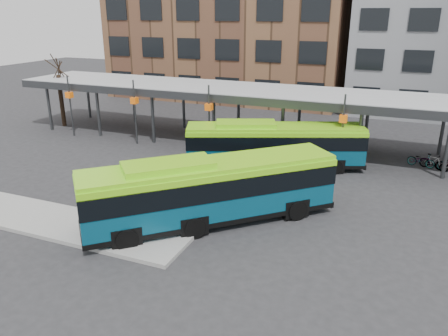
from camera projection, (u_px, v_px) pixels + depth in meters
ground at (184, 216)px, 21.43m from camera, size 120.00×120.00×0.00m
boarding_island at (52, 220)px, 20.76m from camera, size 14.00×3.00×0.18m
canopy at (264, 93)px, 31.32m from camera, size 40.00×6.53×4.80m
tree at (61, 98)px, 37.50m from camera, size 1.64×1.64×5.60m
bus_front at (210, 189)px, 20.20m from camera, size 10.38×9.98×3.28m
bus_rear at (274, 144)px, 27.47m from camera, size 11.09×6.31×3.04m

